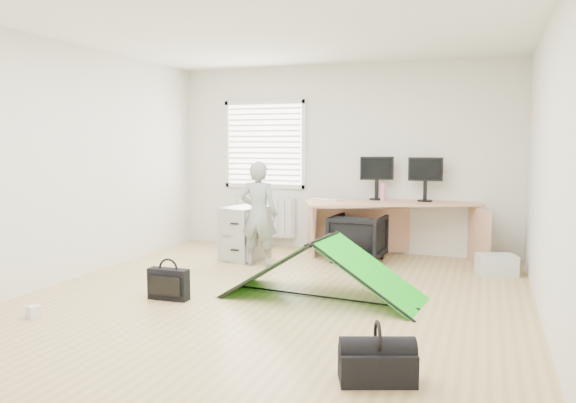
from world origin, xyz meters
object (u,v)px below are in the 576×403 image
(monitor_right, at_px, (425,185))
(laptop_bag, at_px, (169,284))
(monitor_left, at_px, (377,184))
(office_chair, at_px, (358,238))
(person, at_px, (259,214))
(thermos, at_px, (383,192))
(filing_cabinet, at_px, (245,233))
(storage_crate, at_px, (496,265))
(kite, at_px, (323,268))
(duffel_bag, at_px, (377,366))
(desk, at_px, (391,230))

(monitor_right, xyz_separation_m, laptop_bag, (-2.20, -2.96, -0.84))
(monitor_left, height_order, office_chair, monitor_left)
(monitor_right, height_order, person, person)
(monitor_right, xyz_separation_m, thermos, (-0.55, -0.14, -0.09))
(filing_cabinet, relative_size, office_chair, 1.04)
(filing_cabinet, bearing_deg, storage_crate, 16.56)
(kite, bearing_deg, person, 141.42)
(monitor_left, bearing_deg, duffel_bag, -99.87)
(monitor_left, bearing_deg, person, -157.70)
(filing_cabinet, bearing_deg, monitor_right, 35.05)
(person, relative_size, kite, 0.68)
(duffel_bag, bearing_deg, monitor_left, 81.35)
(office_chair, bearing_deg, duffel_bag, 108.26)
(monitor_right, relative_size, office_chair, 0.66)
(desk, relative_size, laptop_bag, 5.44)
(thermos, distance_m, storage_crate, 1.77)
(desk, bearing_deg, filing_cabinet, 177.96)
(storage_crate, bearing_deg, thermos, 158.01)
(storage_crate, distance_m, laptop_bag, 3.84)
(monitor_right, bearing_deg, person, -149.73)
(thermos, height_order, duffel_bag, thermos)
(filing_cabinet, xyz_separation_m, duffel_bag, (2.43, -3.32, -0.25))
(office_chair, bearing_deg, laptop_bag, 64.36)
(filing_cabinet, height_order, monitor_right, monitor_right)
(desk, distance_m, monitor_right, 0.77)
(office_chair, height_order, person, person)
(filing_cabinet, xyz_separation_m, monitor_left, (1.62, 0.87, 0.65))
(laptop_bag, bearing_deg, desk, 56.19)
(monitor_left, bearing_deg, filing_cabinet, -172.46)
(storage_crate, bearing_deg, kite, -135.38)
(kite, bearing_deg, monitor_left, 93.90)
(desk, relative_size, thermos, 9.14)
(monitor_right, relative_size, thermos, 1.83)
(person, bearing_deg, monitor_left, -139.00)
(monitor_right, bearing_deg, thermos, -167.73)
(monitor_left, distance_m, office_chair, 0.85)
(thermos, height_order, kite, thermos)
(monitor_right, bearing_deg, desk, -155.59)
(filing_cabinet, height_order, office_chair, filing_cabinet)
(desk, xyz_separation_m, filing_cabinet, (-1.86, -0.68, -0.03))
(desk, xyz_separation_m, duffel_bag, (0.56, -4.00, -0.28))
(thermos, bearing_deg, monitor_left, 132.28)
(laptop_bag, height_order, duffel_bag, laptop_bag)
(office_chair, bearing_deg, person, 36.32)
(storage_crate, bearing_deg, desk, 158.66)
(thermos, bearing_deg, kite, -95.24)
(desk, relative_size, filing_cabinet, 3.20)
(office_chair, relative_size, laptop_bag, 1.64)
(monitor_right, xyz_separation_m, kite, (-0.75, -2.39, -0.69))
(monitor_right, bearing_deg, office_chair, -150.42)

